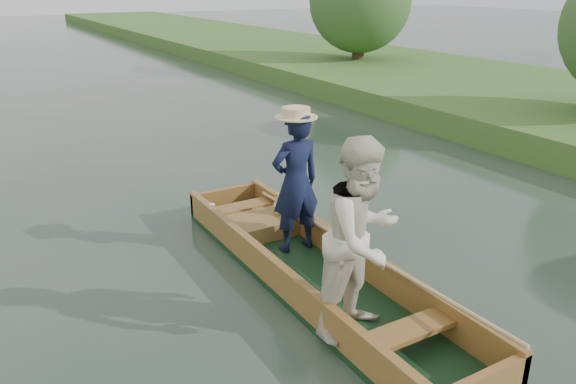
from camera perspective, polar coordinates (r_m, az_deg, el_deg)
ground at (r=6.67m, az=2.64°, el=-9.25°), size 120.00×120.00×0.00m
trees_far at (r=18.38m, az=14.40°, el=17.41°), size 4.19×13.70×4.48m
punt at (r=6.10m, az=3.88°, el=-4.34°), size 1.29×5.03×2.05m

